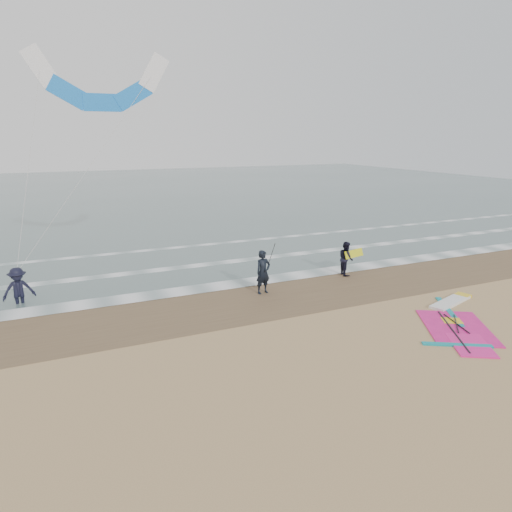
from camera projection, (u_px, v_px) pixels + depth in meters
name	position (u px, v px, depth m)	size (l,w,h in m)	color
ground	(367.00, 351.00, 14.92)	(120.00, 120.00, 0.00)	tan
sea_water	(129.00, 192.00, 57.30)	(120.00, 80.00, 0.02)	#47605E
wet_sand_band	(283.00, 295.00, 20.21)	(120.00, 5.00, 0.01)	brown
foam_waterline	(244.00, 268.00, 24.13)	(120.00, 9.15, 0.02)	white
windsurf_rig	(456.00, 320.00, 17.35)	(5.37, 5.08, 0.13)	white
person_standing	(263.00, 272.00, 20.16)	(0.72, 0.47, 1.96)	black
person_walking	(346.00, 258.00, 22.90)	(0.84, 0.65, 1.72)	black
person_wading	(18.00, 282.00, 18.79)	(1.25, 0.72, 1.94)	black
held_pole	(269.00, 261.00, 20.16)	(0.17, 0.86, 1.82)	black
carried_kiteboard	(354.00, 254.00, 22.91)	(1.30, 0.51, 0.39)	yellow
surf_kite	(101.00, 87.00, 20.17)	(7.29, 2.09, 9.21)	white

